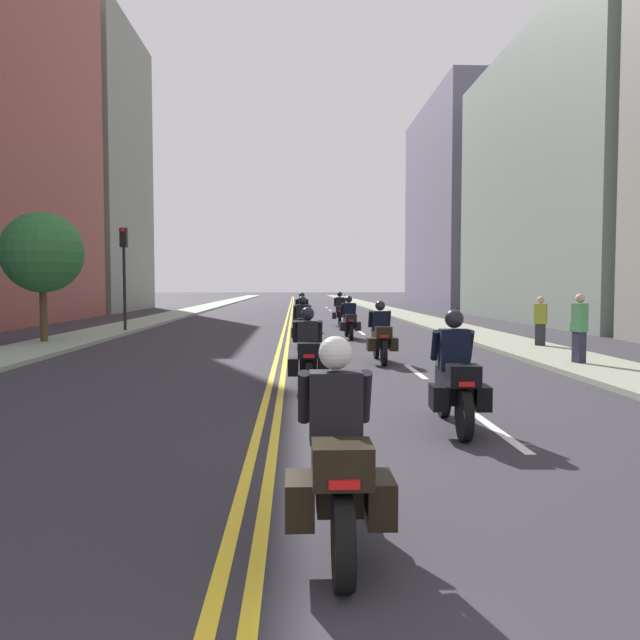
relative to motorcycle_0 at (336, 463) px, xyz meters
name	(u,v)px	position (x,y,z in m)	size (l,w,h in m)	color
ground_plane	(290,311)	(-0.70, 43.72, -0.64)	(264.00, 264.00, 0.00)	#2E2B32
sidewalk_left	(192,311)	(-8.22, 43.72, -0.58)	(2.38, 144.00, 0.12)	#95A491
sidewalk_right	(388,310)	(6.81, 43.72, -0.58)	(2.38, 144.00, 0.12)	gray
centreline_yellow_inner	(289,311)	(-0.82, 43.72, -0.64)	(0.12, 132.00, 0.01)	yellow
centreline_yellow_outer	(292,311)	(-0.58, 43.72, -0.64)	(0.12, 132.00, 0.01)	yellow
lane_dashes_white	(355,328)	(2.46, 24.72, -0.64)	(0.14, 56.40, 0.01)	silver
building_right_1	(577,182)	(15.12, 29.70, 7.02)	(7.31, 20.86, 15.34)	gray
building_left_2	(94,169)	(-15.96, 45.72, 10.38)	(6.17, 13.45, 22.05)	gray
building_right_2	(459,206)	(14.68, 53.05, 8.57)	(6.42, 20.18, 18.42)	slate
motorcycle_0	(336,463)	(0.00, 0.00, 0.00)	(0.76, 2.21, 1.60)	black
motorcycle_1	(455,382)	(1.88, 3.83, 0.02)	(0.78, 2.17, 1.66)	black
motorcycle_2	(308,356)	(-0.07, 7.29, 0.00)	(0.76, 2.20, 1.58)	black
motorcycle_3	(381,337)	(1.88, 11.40, 0.02)	(0.76, 2.23, 1.60)	black
motorcycle_4	(303,327)	(-0.08, 15.52, 0.02)	(0.78, 2.18, 1.65)	black
motorcycle_5	(349,321)	(1.70, 18.83, 0.01)	(0.77, 2.20, 1.60)	black
motorcycle_6	(302,315)	(-0.03, 23.02, 0.03)	(0.76, 2.31, 1.68)	black
motorcycle_7	(340,312)	(1.89, 26.48, 0.02)	(0.78, 2.22, 1.67)	black
traffic_light_near	(124,260)	(-7.43, 21.95, 2.41)	(0.28, 0.38, 4.37)	black
pedestrian_0	(579,329)	(6.55, 10.28, 0.28)	(0.30, 0.50, 1.79)	#27263A
pedestrian_2	(540,322)	(7.33, 14.68, 0.21)	(0.42, 0.38, 1.65)	#242C2D
street_tree_0	(42,253)	(-8.72, 16.73, 2.43)	(2.68, 2.68, 4.43)	#513A26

